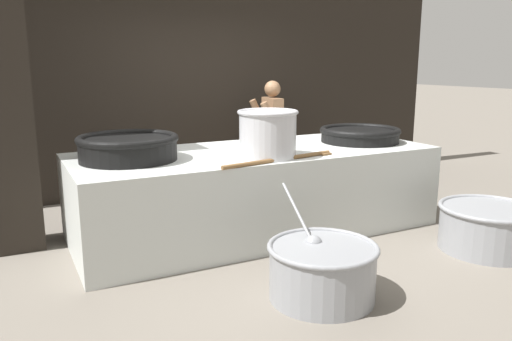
{
  "coord_description": "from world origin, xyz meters",
  "views": [
    {
      "loc": [
        -2.36,
        -4.61,
        1.77
      ],
      "look_at": [
        0.0,
        0.0,
        0.66
      ],
      "focal_mm": 35.0,
      "sensor_mm": 36.0,
      "label": 1
    }
  ],
  "objects": [
    {
      "name": "ground_plane",
      "position": [
        0.0,
        0.0,
        0.0
      ],
      "size": [
        60.0,
        60.0,
        0.0
      ],
      "primitive_type": "plane",
      "color": "slate"
    },
    {
      "name": "back_wall",
      "position": [
        0.0,
        2.16,
        1.73
      ],
      "size": [
        8.48,
        0.24,
        3.46
      ],
      "primitive_type": "cube",
      "color": "black",
      "rests_on": "ground_plane"
    },
    {
      "name": "support_pillar",
      "position": [
        -2.33,
        0.62,
        1.73
      ],
      "size": [
        0.48,
        0.48,
        3.46
      ],
      "primitive_type": "cube",
      "color": "black",
      "rests_on": "ground_plane"
    },
    {
      "name": "hearth_platform",
      "position": [
        0.0,
        0.0,
        0.44
      ],
      "size": [
        3.8,
        1.5,
        0.88
      ],
      "color": "silver",
      "rests_on": "ground_plane"
    },
    {
      "name": "giant_wok_near",
      "position": [
        -1.32,
        0.06,
        1.01
      ],
      "size": [
        0.95,
        0.95,
        0.24
      ],
      "color": "black",
      "rests_on": "hearth_platform"
    },
    {
      "name": "giant_wok_far",
      "position": [
        1.33,
        -0.05,
        0.97
      ],
      "size": [
        0.93,
        0.93,
        0.17
      ],
      "color": "black",
      "rests_on": "hearth_platform"
    },
    {
      "name": "stock_pot",
      "position": [
        -0.09,
        -0.42,
        1.12
      ],
      "size": [
        0.59,
        0.59,
        0.46
      ],
      "color": "#B7B7BC",
      "rests_on": "hearth_platform"
    },
    {
      "name": "stirring_paddle",
      "position": [
        -0.03,
        -0.64,
        0.9
      ],
      "size": [
        1.27,
        0.29,
        0.04
      ],
      "rotation": [
        0.0,
        0.0,
        0.18
      ],
      "color": "brown",
      "rests_on": "hearth_platform"
    },
    {
      "name": "cook",
      "position": [
        0.88,
        1.25,
        0.84
      ],
      "size": [
        0.4,
        0.6,
        1.55
      ],
      "rotation": [
        0.0,
        0.0,
        2.99
      ],
      "color": "#8C6647",
      "rests_on": "ground_plane"
    },
    {
      "name": "prep_bowl_vegetables",
      "position": [
        -0.29,
        -1.67,
        0.24
      ],
      "size": [
        0.85,
        1.11,
        0.77
      ],
      "color": "gray",
      "rests_on": "ground_plane"
    },
    {
      "name": "prep_bowl_meat",
      "position": [
        1.72,
        -1.56,
        0.24
      ],
      "size": [
        0.94,
        0.94,
        0.44
      ],
      "color": "gray",
      "rests_on": "ground_plane"
    }
  ]
}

